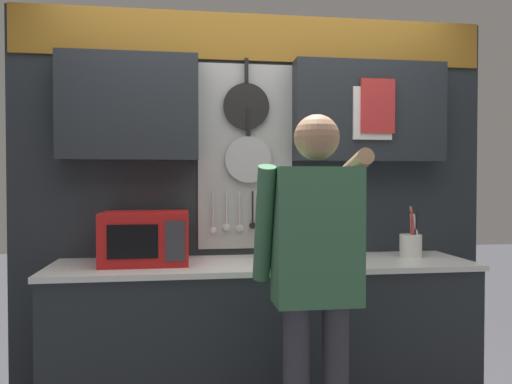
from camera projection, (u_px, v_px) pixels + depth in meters
base_cabinet_counter at (265, 343)px, 2.79m from camera, size 2.33×0.60×0.91m
back_wall_unit at (259, 167)px, 3.03m from camera, size 2.90×0.23×2.37m
microwave at (146, 237)px, 2.74m from camera, size 0.47×0.38×0.28m
knife_block at (278, 242)px, 2.84m from camera, size 0.12×0.15×0.28m
utensil_crock at (411, 244)px, 2.96m from camera, size 0.13×0.13×0.30m
person at (316, 265)px, 2.24m from camera, size 0.54×0.64×1.66m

